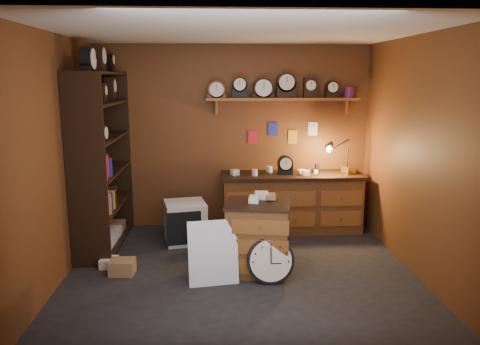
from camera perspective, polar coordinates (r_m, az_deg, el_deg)
name	(u,v)px	position (r m, az deg, el deg)	size (l,w,h in m)	color
floor	(240,271)	(5.61, 0.03, -11.89)	(4.00, 4.00, 0.00)	black
room_shell	(244,123)	(5.28, 0.45, 6.01)	(4.02, 3.62, 2.71)	brown
shelving_unit	(99,153)	(6.38, -16.78, 2.24)	(0.47, 1.60, 2.58)	black
workbench	(292,199)	(6.93, 6.31, -3.21)	(2.06, 0.66, 1.36)	brown
low_cabinet	(258,235)	(5.44, 2.17, -7.58)	(0.81, 0.72, 0.92)	brown
big_round_clock	(270,260)	(5.23, 3.74, -10.66)	(0.52, 0.17, 0.52)	black
white_panel	(214,283)	(5.31, -3.24, -13.30)	(0.55, 0.02, 0.73)	silver
mini_fridge	(185,222)	(6.50, -6.68, -6.02)	(0.63, 0.65, 0.56)	silver
floor_box_a	(122,267)	(5.66, -14.16, -11.10)	(0.28, 0.23, 0.17)	#9B7044
floor_box_b	(109,262)	(5.91, -15.68, -10.51)	(0.18, 0.22, 0.11)	white
floor_box_c	(200,247)	(6.09, -4.91, -9.10)	(0.24, 0.20, 0.18)	#9B7044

